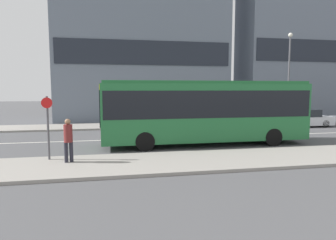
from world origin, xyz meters
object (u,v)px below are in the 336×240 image
pedestrian_near_stop (68,138)px  street_lamp (289,69)px  city_bus (205,108)px  bus_stop_sign (48,123)px  parked_car_0 (303,119)px

pedestrian_near_stop → street_lamp: size_ratio=0.23×
city_bus → bus_stop_sign: size_ratio=4.24×
city_bus → pedestrian_near_stop: 7.61m
pedestrian_near_stop → bus_stop_sign: 1.20m
parked_car_0 → bus_stop_sign: size_ratio=1.71×
city_bus → pedestrian_near_stop: city_bus is taller
city_bus → bus_stop_sign: (-7.65, -2.71, -0.32)m
parked_car_0 → bus_stop_sign: bearing=-154.4°
street_lamp → pedestrian_near_stop: bearing=-147.1°
bus_stop_sign → street_lamp: street_lamp is taller
city_bus → parked_car_0: (10.26, 5.88, -1.34)m
parked_car_0 → street_lamp: (-0.47, 1.50, 4.04)m
pedestrian_near_stop → street_lamp: street_lamp is taller
parked_car_0 → street_lamp: 4.33m
city_bus → street_lamp: street_lamp is taller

